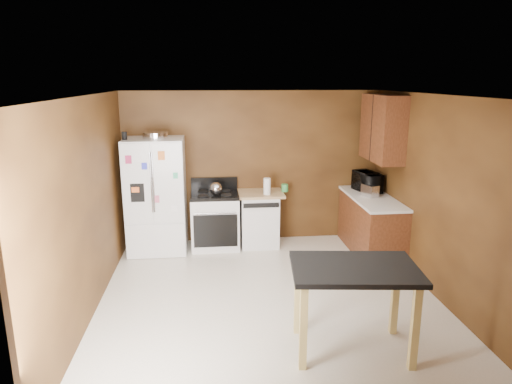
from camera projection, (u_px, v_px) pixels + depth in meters
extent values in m
plane|color=silver|center=(269.00, 299.00, 5.71)|extent=(4.50, 4.50, 0.00)
plane|color=white|center=(271.00, 96.00, 5.10)|extent=(4.50, 4.50, 0.00)
plane|color=brown|center=(252.00, 167.00, 7.58)|extent=(4.20, 0.00, 4.20)
plane|color=brown|center=(312.00, 287.00, 3.24)|extent=(4.20, 0.00, 4.20)
plane|color=brown|center=(88.00, 208.00, 5.20)|extent=(0.00, 4.50, 4.50)
plane|color=brown|center=(439.00, 198.00, 5.61)|extent=(0.00, 4.50, 4.50)
cylinder|color=silver|center=(155.00, 135.00, 6.92)|extent=(0.39, 0.39, 0.10)
cylinder|color=black|center=(124.00, 136.00, 6.76)|extent=(0.08, 0.08, 0.12)
sphere|color=silver|center=(216.00, 189.00, 7.18)|extent=(0.20, 0.20, 0.20)
cylinder|color=white|center=(267.00, 186.00, 7.24)|extent=(0.12, 0.12, 0.26)
cylinder|color=green|center=(285.00, 188.00, 7.44)|extent=(0.13, 0.13, 0.12)
cube|color=silver|center=(370.00, 191.00, 7.08)|extent=(0.24, 0.29, 0.18)
imported|color=black|center=(367.00, 183.00, 7.39)|extent=(0.47, 0.59, 0.29)
cube|color=white|center=(156.00, 196.00, 7.15)|extent=(0.90, 0.75, 1.80)
cube|color=white|center=(137.00, 184.00, 6.68)|extent=(0.43, 0.02, 1.20)
cube|color=white|center=(168.00, 183.00, 6.73)|extent=(0.43, 0.02, 1.20)
cube|color=white|center=(156.00, 241.00, 6.92)|extent=(0.88, 0.02, 0.54)
cube|color=black|center=(137.00, 193.00, 6.71)|extent=(0.20, 0.01, 0.28)
cylinder|color=silver|center=(151.00, 183.00, 6.68)|extent=(0.02, 0.02, 0.90)
cylinder|color=silver|center=(153.00, 183.00, 6.68)|extent=(0.02, 0.02, 0.90)
cube|color=#BA2B5D|center=(128.00, 160.00, 6.56)|extent=(0.09, 0.00, 0.12)
cube|color=#353DE1|center=(144.00, 166.00, 6.61)|extent=(0.08, 0.00, 0.10)
cube|color=orange|center=(161.00, 156.00, 6.60)|extent=(0.10, 0.00, 0.13)
cube|color=#45C28B|center=(175.00, 176.00, 6.69)|extent=(0.07, 0.00, 0.09)
cube|color=orange|center=(135.00, 190.00, 6.68)|extent=(0.11, 0.00, 0.08)
cube|color=#D45E7B|center=(157.00, 199.00, 6.74)|extent=(0.08, 0.00, 0.11)
cube|color=white|center=(174.00, 208.00, 6.80)|extent=(0.09, 0.00, 0.10)
cube|color=white|center=(215.00, 222.00, 7.40)|extent=(0.76, 0.65, 0.85)
cube|color=black|center=(215.00, 195.00, 7.29)|extent=(0.76, 0.65, 0.05)
cube|color=black|center=(214.00, 183.00, 7.54)|extent=(0.76, 0.06, 0.20)
cube|color=black|center=(216.00, 231.00, 7.09)|extent=(0.68, 0.02, 0.52)
cylinder|color=silver|center=(215.00, 213.00, 7.01)|extent=(0.62, 0.02, 0.02)
cylinder|color=black|center=(203.00, 191.00, 7.42)|extent=(0.17, 0.17, 0.02)
cylinder|color=black|center=(225.00, 190.00, 7.46)|extent=(0.17, 0.17, 0.02)
cylinder|color=black|center=(203.00, 196.00, 7.11)|extent=(0.17, 0.17, 0.02)
cylinder|color=black|center=(226.00, 195.00, 7.15)|extent=(0.17, 0.17, 0.02)
cube|color=white|center=(259.00, 220.00, 7.50)|extent=(0.60, 0.60, 0.85)
cube|color=black|center=(261.00, 205.00, 7.11)|extent=(0.56, 0.02, 0.07)
cube|color=tan|center=(259.00, 194.00, 7.39)|extent=(0.78, 0.62, 0.04)
cube|color=brown|center=(371.00, 226.00, 7.18)|extent=(0.60, 1.55, 0.86)
cube|color=white|center=(373.00, 198.00, 7.07)|extent=(0.63, 1.58, 0.04)
cube|color=brown|center=(383.00, 128.00, 6.92)|extent=(0.35, 1.05, 1.00)
cube|color=black|center=(371.00, 128.00, 6.90)|extent=(0.01, 0.01, 1.00)
cube|color=black|center=(355.00, 269.00, 4.45)|extent=(1.31, 0.95, 0.05)
cube|color=tan|center=(298.00, 295.00, 4.87)|extent=(0.08, 0.08, 0.88)
cube|color=tan|center=(395.00, 295.00, 4.86)|extent=(0.08, 0.08, 0.88)
cube|color=tan|center=(303.00, 327.00, 4.25)|extent=(0.08, 0.08, 0.88)
cube|color=tan|center=(415.00, 327.00, 4.24)|extent=(0.08, 0.08, 0.88)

